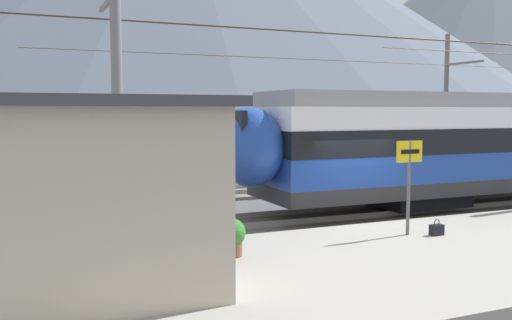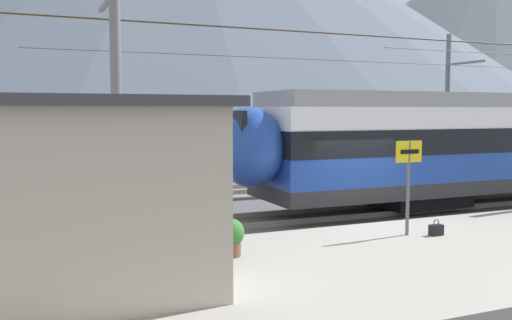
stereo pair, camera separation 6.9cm
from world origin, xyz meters
The scene contains 13 objects.
ground_plane centered at (0.00, 0.00, 0.00)m, with size 400.00×400.00×0.00m, color #4C4C51.
platform_slab centered at (0.00, -3.74, 0.18)m, with size 120.00×6.12×0.36m, color gray.
track_near centered at (0.00, 1.63, 0.07)m, with size 120.00×3.00×0.28m.
track_far centered at (0.00, 7.63, 0.07)m, with size 120.00×3.00×0.28m.
catenary_mast_west centered at (-6.43, -0.16, 3.85)m, with size 40.49×2.24×7.30m.
catenary_mast_far_side centered at (11.91, 9.72, 3.80)m, with size 40.49×2.57×7.19m.
platform_sign centered at (-0.05, -2.22, 2.00)m, with size 0.70×0.08×2.22m.
passenger_walking centered at (-5.94, -3.02, 1.31)m, with size 0.53×0.22×1.69m.
handbag_beside_passenger centered at (-5.07, -2.95, 0.50)m, with size 0.32×0.18×0.39m.
handbag_near_sign centered at (0.55, -2.53, 0.50)m, with size 0.32×0.18×0.38m.
potted_plant_platform_edge centered at (-4.57, -2.39, 0.79)m, with size 0.59×0.59×0.77m.
platform_shelter centered at (-7.60, -4.19, 1.96)m, with size 4.58×2.17×3.15m.
mountain_right_ridge centered at (157.20, 148.16, 35.57)m, with size 169.74×169.74×71.15m, color slate.
Camera 2 is at (-8.41, -12.76, 3.29)m, focal length 39.16 mm.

